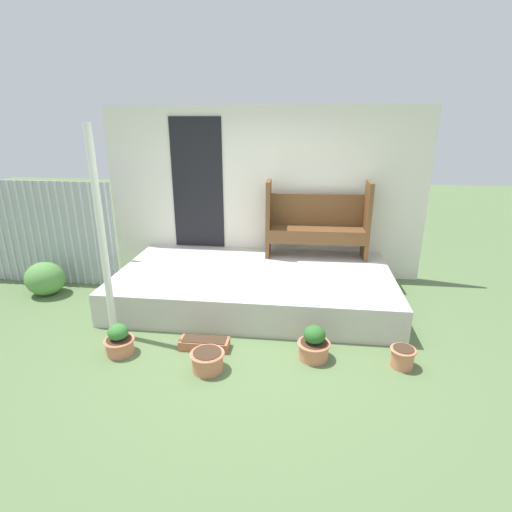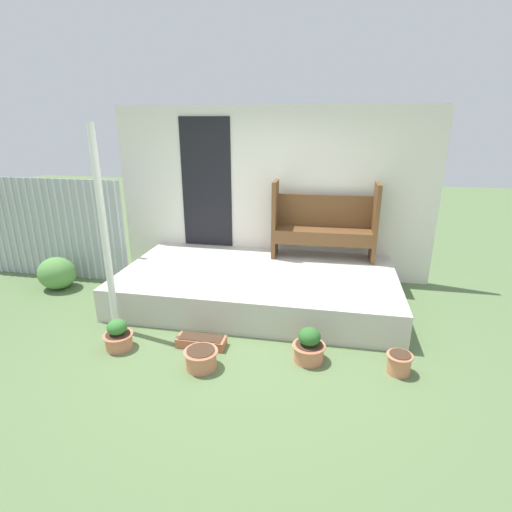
# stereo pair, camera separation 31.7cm
# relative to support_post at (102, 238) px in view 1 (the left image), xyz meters

# --- Properties ---
(ground_plane) EXTENTS (24.00, 24.00, 0.00)m
(ground_plane) POSITION_rel_support_post_xyz_m (1.62, 0.12, -1.19)
(ground_plane) COLOR #5B7547
(porch_slab) EXTENTS (3.71, 2.05, 0.43)m
(porch_slab) POSITION_rel_support_post_xyz_m (1.52, 1.15, -0.97)
(porch_slab) COLOR beige
(porch_slab) RESTS_ON ground_plane
(house_wall) EXTENTS (4.91, 0.08, 2.60)m
(house_wall) POSITION_rel_support_post_xyz_m (1.48, 2.20, 0.12)
(house_wall) COLOR white
(house_wall) RESTS_ON ground_plane
(fence_corrugated) EXTENTS (2.71, 0.05, 1.57)m
(fence_corrugated) POSITION_rel_support_post_xyz_m (-1.93, 1.41, -0.40)
(fence_corrugated) COLOR #ADB2B7
(fence_corrugated) RESTS_ON ground_plane
(support_post) EXTENTS (0.08, 0.08, 2.38)m
(support_post) POSITION_rel_support_post_xyz_m (0.00, 0.00, 0.00)
(support_post) COLOR white
(support_post) RESTS_ON ground_plane
(bench) EXTENTS (1.51, 0.44, 1.13)m
(bench) POSITION_rel_support_post_xyz_m (2.36, 1.91, -0.21)
(bench) COLOR brown
(bench) RESTS_ON porch_slab
(flower_pot_left) EXTENTS (0.33, 0.33, 0.35)m
(flower_pot_left) POSITION_rel_support_post_xyz_m (0.25, -0.37, -1.04)
(flower_pot_left) COLOR tan
(flower_pot_left) RESTS_ON ground_plane
(flower_pot_middle) EXTENTS (0.35, 0.35, 0.21)m
(flower_pot_middle) POSITION_rel_support_post_xyz_m (1.26, -0.56, -1.07)
(flower_pot_middle) COLOR tan
(flower_pot_middle) RESTS_ON ground_plane
(flower_pot_right) EXTENTS (0.35, 0.35, 0.38)m
(flower_pot_right) POSITION_rel_support_post_xyz_m (2.32, -0.22, -1.02)
(flower_pot_right) COLOR tan
(flower_pot_right) RESTS_ON ground_plane
(flower_pot_far_right) EXTENTS (0.26, 0.26, 0.22)m
(flower_pot_far_right) POSITION_rel_support_post_xyz_m (3.22, -0.26, -1.07)
(flower_pot_far_right) COLOR tan
(flower_pot_far_right) RESTS_ON ground_plane
(planter_box_rect) EXTENTS (0.55, 0.20, 0.11)m
(planter_box_rect) POSITION_rel_support_post_xyz_m (1.13, -0.16, -1.13)
(planter_box_rect) COLOR #B76647
(planter_box_rect) RESTS_ON ground_plane
(shrub_by_fence) EXTENTS (0.55, 0.49, 0.48)m
(shrub_by_fence) POSITION_rel_support_post_xyz_m (-1.48, 0.97, -0.95)
(shrub_by_fence) COLOR #599347
(shrub_by_fence) RESTS_ON ground_plane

